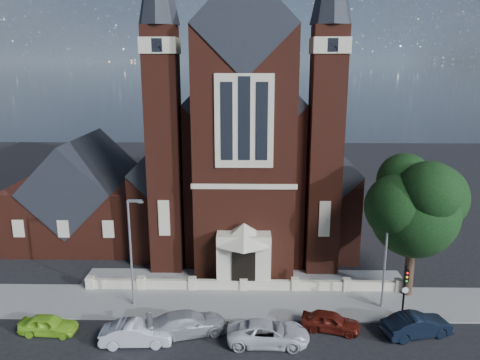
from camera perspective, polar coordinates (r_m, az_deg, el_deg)
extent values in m
plane|color=black|center=(45.17, 0.56, -8.31)|extent=(120.00, 120.00, 0.00)
cube|color=slate|center=(35.70, 0.41, -14.78)|extent=(60.00, 5.00, 0.12)
cube|color=slate|center=(39.24, 0.47, -11.95)|extent=(26.00, 3.00, 0.14)
cube|color=beige|center=(37.46, 0.44, -13.30)|extent=(24.00, 0.40, 0.90)
cube|color=#4C1F14|center=(52.74, 0.67, 2.95)|extent=(10.00, 30.00, 14.00)
cube|color=black|center=(51.82, 0.69, 10.56)|extent=(10.00, 30.20, 10.00)
cube|color=#4C1F14|center=(53.01, -7.48, -0.44)|extent=(5.00, 26.00, 8.00)
cube|color=#4C1F14|center=(52.92, 8.80, -0.51)|extent=(5.00, 26.00, 8.00)
cube|color=black|center=(52.15, -7.62, 3.82)|extent=(5.01, 26.20, 5.01)
cube|color=black|center=(52.06, 8.96, 3.75)|extent=(5.01, 26.20, 5.01)
cube|color=#4C1F14|center=(36.95, 0.52, 2.81)|extent=(8.00, 3.00, 20.00)
cube|color=black|center=(36.32, 0.56, 18.47)|extent=(8.00, 3.20, 8.00)
cube|color=beige|center=(34.94, 0.51, 7.14)|extent=(4.40, 0.15, 7.00)
cube|color=black|center=(34.84, 0.51, 7.45)|extent=(0.90, 0.08, 6.20)
cube|color=beige|center=(37.41, 0.47, -9.60)|extent=(4.20, 2.00, 4.40)
cube|color=black|center=(36.70, 0.45, -11.12)|extent=(1.80, 0.12, 3.20)
cone|color=beige|center=(36.57, 0.47, -6.45)|extent=(4.60, 4.60, 1.60)
cube|color=#4C1F14|center=(38.53, -9.19, 3.11)|extent=(2.60, 2.60, 20.00)
cube|color=beige|center=(37.85, -9.71, 15.83)|extent=(2.80, 2.80, 1.20)
cube|color=#4C1F14|center=(38.43, 10.29, 3.03)|extent=(2.60, 2.60, 20.00)
cube|color=beige|center=(37.75, 10.87, 15.79)|extent=(2.80, 2.80, 1.20)
cube|color=#4C1F14|center=(49.70, -18.21, -3.24)|extent=(12.00, 12.00, 6.00)
cube|color=black|center=(48.92, -18.48, 0.11)|extent=(8.49, 12.20, 8.49)
cylinder|color=black|center=(37.92, 19.98, -9.67)|extent=(0.70, 0.70, 5.00)
sphere|color=black|center=(36.55, 20.50, -3.91)|extent=(6.40, 6.40, 6.40)
sphere|color=black|center=(35.06, 22.03, -1.39)|extent=(4.40, 4.40, 4.40)
cylinder|color=gray|center=(34.49, -13.16, -8.87)|extent=(0.16, 0.16, 8.00)
cube|color=gray|center=(33.03, -12.71, -2.50)|extent=(1.00, 0.15, 0.18)
cube|color=gray|center=(32.96, -12.03, -2.65)|extent=(0.35, 0.22, 0.12)
cylinder|color=gray|center=(34.85, 17.30, -8.91)|extent=(0.16, 0.16, 8.00)
cube|color=gray|center=(33.67, 18.61, -2.59)|extent=(1.00, 0.15, 0.18)
cube|color=gray|center=(33.82, 19.25, -2.71)|extent=(0.35, 0.22, 0.12)
cylinder|color=black|center=(34.67, 19.36, -12.84)|extent=(0.14, 0.14, 4.00)
cube|color=black|center=(33.99, 19.62, -11.00)|extent=(0.28, 0.22, 0.90)
sphere|color=red|center=(33.76, 19.74, -10.63)|extent=(0.14, 0.14, 0.14)
sphere|color=#CC8C0C|center=(33.88, 19.69, -11.09)|extent=(0.14, 0.14, 0.14)
sphere|color=#0C9919|center=(34.00, 19.65, -11.55)|extent=(0.14, 0.14, 0.14)
imported|color=#94D72B|center=(34.32, -22.33, -16.00)|extent=(3.82, 1.70, 1.28)
imported|color=silver|center=(31.59, -12.54, -17.79)|extent=(4.56, 1.86, 1.47)
imported|color=#9FA1A7|center=(32.06, -6.44, -16.98)|extent=(5.56, 3.50, 1.50)
imported|color=silver|center=(31.05, 3.45, -18.09)|extent=(5.24, 2.48, 1.44)
imported|color=#55160E|center=(32.81, 10.98, -16.57)|extent=(4.11, 2.48, 1.31)
imported|color=black|center=(33.70, 20.77, -16.22)|extent=(4.78, 2.67, 1.49)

